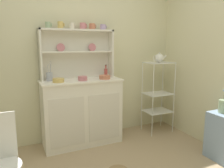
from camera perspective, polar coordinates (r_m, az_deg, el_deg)
wall_back at (r=3.21m, az=-9.85°, el=7.69°), size 3.84×0.05×2.50m
hutch_cabinet at (r=3.10m, az=-7.87°, el=-7.02°), size 1.09×0.45×0.91m
hutch_shelf_unit at (r=3.12m, az=-9.14°, el=8.77°), size 1.02×0.18×0.68m
bakers_rack at (r=3.52m, az=11.93°, el=-1.29°), size 0.42×0.32×1.12m
cup_sage_0 at (r=3.01m, az=-16.35°, el=14.55°), size 0.08×0.07×0.08m
cup_gold_1 at (r=3.04m, az=-13.27°, el=14.74°), size 0.09×0.07×0.09m
cup_cream_2 at (r=3.07m, az=-10.40°, el=14.73°), size 0.08×0.07×0.08m
cup_rose_3 at (r=3.11m, az=-7.60°, el=14.78°), size 0.10×0.08×0.09m
cup_terracotta_4 at (r=3.15m, az=-5.18°, el=14.72°), size 0.10×0.08×0.08m
cup_lilac_5 at (r=3.21m, az=-2.37°, el=14.62°), size 0.10×0.08×0.08m
bowl_mixing_large at (r=2.85m, az=-13.82°, el=0.97°), size 0.14×0.14×0.05m
bowl_floral_medium at (r=2.93m, az=-7.68°, el=1.47°), size 0.12×0.12×0.06m
bowl_cream_small at (r=3.03m, az=-1.91°, el=1.83°), size 0.15×0.15×0.05m
jam_bottle at (r=3.21m, az=-1.62°, el=3.08°), size 0.05×0.05×0.18m
utensil_jar at (r=2.98m, az=-16.00°, el=1.93°), size 0.08×0.08×0.25m
porcelain_teapot at (r=3.46m, az=12.22°, el=6.67°), size 0.22×0.13×0.15m
flower_vase at (r=2.95m, az=26.98°, el=-4.84°), size 0.10×0.10×0.31m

